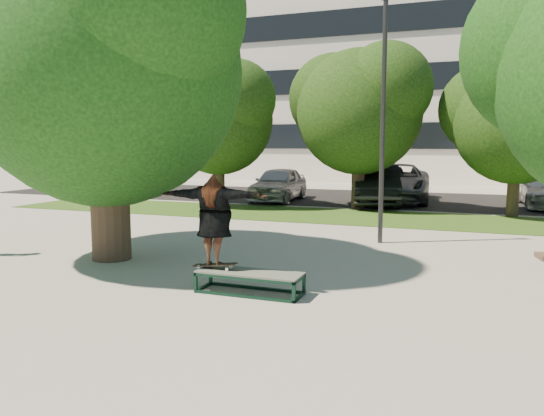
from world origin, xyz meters
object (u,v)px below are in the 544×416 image
at_px(car_grey, 397,183).
at_px(car_dark, 377,185).
at_px(grind_box, 250,282).
at_px(car_silver_a, 278,184).
at_px(tree_left, 104,53).
at_px(lamppost, 383,118).

bearing_deg(car_grey, car_dark, -114.06).
relative_size(grind_box, car_silver_a, 0.41).
xyz_separation_m(tree_left, lamppost, (5.29, 3.91, -1.27)).
height_order(grind_box, car_silver_a, car_silver_a).
bearing_deg(car_dark, car_silver_a, 169.26).
distance_m(lamppost, car_grey, 10.43).
bearing_deg(tree_left, grind_box, -20.98).
bearing_deg(tree_left, car_dark, 73.00).
xyz_separation_m(tree_left, grind_box, (3.97, -1.52, -4.23)).
xyz_separation_m(grind_box, car_silver_a, (-4.52, 13.93, 0.56)).
xyz_separation_m(car_silver_a, car_grey, (4.93, 1.62, 0.07)).
bearing_deg(grind_box, lamppost, 76.35).
bearing_deg(car_silver_a, tree_left, -90.54).
distance_m(grind_box, car_dark, 13.94).
xyz_separation_m(grind_box, car_grey, (0.41, 15.55, 0.63)).
bearing_deg(grind_box, car_dark, 90.75).
height_order(tree_left, car_dark, tree_left).
xyz_separation_m(car_dark, car_grey, (0.59, 1.62, -0.00)).
relative_size(grind_box, car_dark, 0.36).
bearing_deg(car_dark, car_grey, 59.18).
bearing_deg(lamppost, car_dark, 100.01).
bearing_deg(tree_left, car_silver_a, 92.51).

